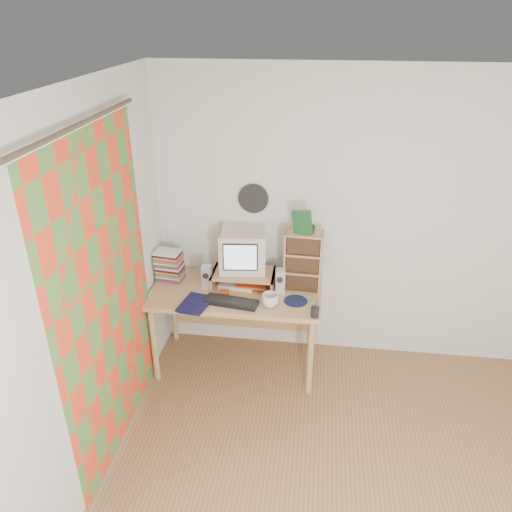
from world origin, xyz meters
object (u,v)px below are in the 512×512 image
(crt_monitor, at_px, (243,251))
(diary, at_px, (183,300))
(keyboard, at_px, (231,302))
(cd_rack, at_px, (303,261))
(desk, at_px, (237,300))
(mug, at_px, (270,300))
(dvd_stack, at_px, (169,264))

(crt_monitor, distance_m, diary, 0.64)
(keyboard, bearing_deg, crt_monitor, 91.57)
(keyboard, xyz_separation_m, cd_rack, (0.54, 0.32, 0.24))
(desk, height_order, mug, mug)
(cd_rack, bearing_deg, desk, -171.41)
(desk, height_order, cd_rack, cd_rack)
(keyboard, bearing_deg, diary, -165.45)
(desk, height_order, keyboard, keyboard)
(desk, relative_size, dvd_stack, 4.64)
(dvd_stack, height_order, cd_rack, cd_rack)
(crt_monitor, bearing_deg, mug, -59.00)
(cd_rack, bearing_deg, dvd_stack, -177.05)
(dvd_stack, distance_m, diary, 0.43)
(mug, bearing_deg, cd_rack, 53.51)
(crt_monitor, xyz_separation_m, cd_rack, (0.50, -0.03, -0.04))
(mug, bearing_deg, crt_monitor, 127.27)
(keyboard, height_order, dvd_stack, dvd_stack)
(dvd_stack, relative_size, mug, 2.24)
(dvd_stack, height_order, mug, dvd_stack)
(cd_rack, bearing_deg, diary, -155.77)
(crt_monitor, bearing_deg, keyboard, -102.98)
(diary, bearing_deg, cd_rack, 31.93)
(diary, bearing_deg, dvd_stack, 130.37)
(mug, bearing_deg, diary, -176.20)
(mug, height_order, diary, mug)
(cd_rack, height_order, diary, cd_rack)
(desk, relative_size, cd_rack, 2.79)
(crt_monitor, relative_size, cd_rack, 0.72)
(desk, relative_size, mug, 10.41)
(dvd_stack, bearing_deg, mug, -12.54)
(desk, xyz_separation_m, mug, (0.30, -0.26, 0.19))
(desk, bearing_deg, dvd_stack, 175.01)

